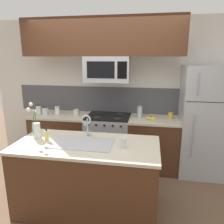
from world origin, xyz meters
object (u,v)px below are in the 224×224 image
at_px(drinking_glass, 123,143).
at_px(storage_jar_squat, 76,112).
at_px(stove_range, 108,140).
at_px(refrigerator, 205,122).
at_px(storage_jar_medium, 45,111).
at_px(french_press, 140,112).
at_px(coffee_tin, 171,116).
at_px(flower_vase, 36,129).
at_px(sink_faucet, 86,123).
at_px(microwave, 108,69).
at_px(banana_bunch, 151,118).
at_px(storage_jar_tall, 39,109).
at_px(dish_soap_bottle, 47,135).
at_px(storage_jar_short, 57,110).

bearing_deg(drinking_glass, storage_jar_squat, 128.43).
relative_size(stove_range, refrigerator, 0.52).
xyz_separation_m(storage_jar_medium, storage_jar_squat, (0.58, 0.04, -0.01)).
distance_m(refrigerator, french_press, 1.08).
relative_size(refrigerator, storage_jar_squat, 16.33).
height_order(coffee_tin, flower_vase, flower_vase).
bearing_deg(sink_faucet, storage_jar_squat, 116.00).
bearing_deg(microwave, banana_bunch, -2.99).
bearing_deg(storage_jar_medium, french_press, 3.32).
xyz_separation_m(storage_jar_tall, coffee_tin, (2.37, 0.07, -0.03)).
xyz_separation_m(banana_bunch, drinking_glass, (-0.31, -1.22, 0.04)).
bearing_deg(sink_faucet, dish_soap_bottle, -154.94).
relative_size(storage_jar_tall, banana_bunch, 0.88).
relative_size(coffee_tin, drinking_glass, 0.95).
relative_size(french_press, sink_faucet, 0.87).
distance_m(storage_jar_tall, french_press, 1.85).
height_order(stove_range, flower_vase, flower_vase).
bearing_deg(storage_jar_squat, storage_jar_medium, -176.41).
relative_size(storage_jar_squat, dish_soap_bottle, 0.67).
height_order(storage_jar_short, coffee_tin, storage_jar_short).
bearing_deg(stove_range, storage_jar_squat, -179.72).
relative_size(storage_jar_medium, dish_soap_bottle, 0.85).
distance_m(storage_jar_short, coffee_tin, 2.02).
height_order(storage_jar_tall, storage_jar_short, storage_jar_tall).
bearing_deg(storage_jar_tall, storage_jar_squat, 1.48).
xyz_separation_m(storage_jar_short, drinking_glass, (1.38, -1.29, -0.01)).
xyz_separation_m(sink_faucet, dish_soap_bottle, (-0.46, -0.21, -0.13)).
bearing_deg(storage_jar_tall, stove_range, 0.94).
height_order(stove_range, refrigerator, refrigerator).
relative_size(banana_bunch, drinking_glass, 1.65).
height_order(storage_jar_tall, dish_soap_bottle, storage_jar_tall).
bearing_deg(sink_faucet, drinking_glass, -26.13).
distance_m(storage_jar_squat, dish_soap_bottle, 1.24).
relative_size(storage_jar_medium, banana_bunch, 0.73).
xyz_separation_m(storage_jar_squat, dish_soap_bottle, (0.05, -1.24, 0.01)).
xyz_separation_m(storage_jar_short, sink_faucet, (0.87, -1.04, 0.13)).
height_order(storage_jar_medium, drinking_glass, storage_jar_medium).
xyz_separation_m(storage_jar_medium, drinking_glass, (1.60, -1.25, -0.01)).
xyz_separation_m(storage_jar_tall, storage_jar_squat, (0.72, 0.02, -0.03)).
height_order(microwave, flower_vase, microwave).
bearing_deg(french_press, stove_range, -173.74).
height_order(refrigerator, flower_vase, refrigerator).
distance_m(storage_jar_medium, storage_jar_short, 0.22).
height_order(microwave, storage_jar_tall, microwave).
xyz_separation_m(storage_jar_short, french_press, (1.50, 0.05, 0.03)).
bearing_deg(refrigerator, storage_jar_medium, -178.78).
xyz_separation_m(storage_jar_short, flower_vase, (0.24, -1.19, 0.05)).
relative_size(drinking_glass, flower_vase, 0.24).
xyz_separation_m(stove_range, drinking_glass, (0.43, -1.28, 0.51)).
height_order(coffee_tin, drinking_glass, drinking_glass).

